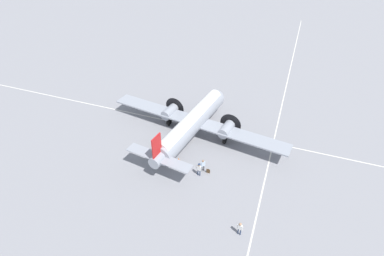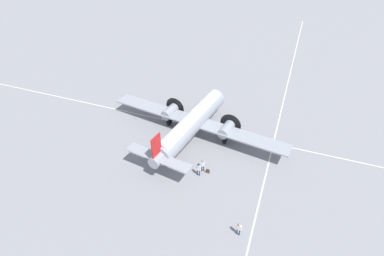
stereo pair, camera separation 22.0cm
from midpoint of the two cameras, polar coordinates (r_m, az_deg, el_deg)
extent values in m
plane|color=gray|center=(41.00, -0.15, -1.88)|extent=(300.00, 300.00, 0.00)
cube|color=silver|center=(42.96, 1.04, 0.15)|extent=(120.00, 0.16, 0.01)
cube|color=silver|center=(39.47, 14.55, -5.08)|extent=(0.16, 120.00, 0.01)
cylinder|color=#9399A3|center=(39.57, -0.16, 0.83)|extent=(4.77, 15.28, 2.56)
cylinder|color=white|center=(39.16, -0.16, 1.67)|extent=(3.90, 14.44, 1.80)
sphere|color=#9399A3|center=(45.25, 4.44, 5.71)|extent=(2.44, 2.44, 2.44)
cylinder|color=#9399A3|center=(34.52, -6.20, -5.40)|extent=(1.83, 3.12, 1.41)
cube|color=red|center=(33.01, -6.93, -3.63)|extent=(0.38, 1.66, 2.95)
cube|color=#9399A3|center=(34.21, -6.55, -5.60)|extent=(8.33, 2.67, 0.10)
cube|color=#9399A3|center=(40.55, 0.59, 1.26)|extent=(25.70, 6.17, 0.20)
cylinder|color=#9399A3|center=(42.57, -4.44, 3.07)|extent=(1.78, 2.75, 1.41)
cylinder|color=black|center=(43.56, -3.45, 3.97)|extent=(2.94, 0.48, 2.96)
sphere|color=black|center=(43.66, -3.36, 4.05)|extent=(0.49, 0.49, 0.49)
cylinder|color=#9399A3|center=(39.27, 6.39, -0.28)|extent=(1.78, 2.75, 1.41)
cylinder|color=black|center=(40.35, 7.18, 0.77)|extent=(2.94, 0.48, 2.96)
sphere|color=black|center=(40.45, 7.25, 0.87)|extent=(0.49, 0.49, 0.49)
cylinder|color=#4C4C51|center=(42.98, -4.56, 1.73)|extent=(0.18, 0.18, 0.97)
cylinder|color=black|center=(43.25, -4.52, 1.21)|extent=(0.46, 1.13, 1.10)
cylinder|color=#4C4C51|center=(39.71, 6.14, -1.69)|extent=(0.18, 0.18, 0.97)
cylinder|color=black|center=(40.01, 6.09, -2.23)|extent=(0.46, 1.13, 1.10)
cylinder|color=#4C4C51|center=(44.81, 3.46, 3.02)|extent=(0.14, 0.14, 0.88)
cylinder|color=black|center=(45.05, 3.44, 2.55)|extent=(0.28, 0.72, 0.70)
cylinder|color=navy|center=(30.66, 8.57, -18.84)|extent=(0.12, 0.12, 0.81)
cylinder|color=navy|center=(30.62, 8.99, -19.00)|extent=(0.12, 0.12, 0.81)
cube|color=white|center=(30.07, 8.91, -18.15)|extent=(0.41, 0.25, 0.61)
sphere|color=tan|center=(29.72, 8.99, -17.66)|extent=(0.27, 0.27, 0.27)
cylinder|color=white|center=(30.13, 8.46, -18.02)|extent=(0.09, 0.09, 0.58)
cylinder|color=white|center=(30.06, 9.35, -18.35)|extent=(0.09, 0.09, 0.58)
cube|color=black|center=(30.06, 9.00, -17.93)|extent=(0.05, 0.02, 0.39)
cylinder|color=#2D2D33|center=(35.89, 1.71, -7.73)|extent=(0.12, 0.12, 0.83)
cylinder|color=#2D2D33|center=(35.96, 2.08, -7.65)|extent=(0.12, 0.12, 0.83)
cube|color=silver|center=(35.42, 1.92, -6.85)|extent=(0.43, 0.40, 0.62)
sphere|color=#8C6647|center=(35.12, 1.93, -6.31)|extent=(0.28, 0.28, 0.28)
cylinder|color=silver|center=(35.38, 1.54, -6.98)|extent=(0.10, 0.10, 0.59)
cylinder|color=silver|center=(35.51, 2.29, -6.80)|extent=(0.10, 0.10, 0.59)
cylinder|color=navy|center=(35.42, 0.96, -8.44)|extent=(0.12, 0.12, 0.85)
cylinder|color=navy|center=(35.35, 1.34, -8.56)|extent=(0.12, 0.12, 0.85)
cube|color=white|center=(34.86, 1.17, -7.63)|extent=(0.42, 0.22, 0.64)
sphere|color=tan|center=(34.54, 1.18, -7.08)|extent=(0.28, 0.28, 0.28)
cylinder|color=white|center=(34.95, 0.78, -7.56)|extent=(0.10, 0.10, 0.61)
cylinder|color=white|center=(34.82, 1.56, -7.79)|extent=(0.10, 0.10, 0.61)
cube|color=maroon|center=(34.88, 1.23, -7.43)|extent=(0.05, 0.01, 0.41)
cylinder|color=navy|center=(34.46, 1.18, -6.93)|extent=(0.32, 0.32, 0.07)
cube|color=#47331E|center=(35.84, 2.92, -8.20)|extent=(0.44, 0.13, 0.53)
cube|color=#312315|center=(35.63, 2.93, -7.86)|extent=(0.16, 0.09, 0.02)
cube|color=orange|center=(37.48, -2.72, -6.29)|extent=(0.41, 0.41, 0.03)
cone|color=orange|center=(37.30, -2.74, -6.00)|extent=(0.35, 0.35, 0.54)
camera|label=1|loc=(0.11, -90.16, -0.12)|focal=28.00mm
camera|label=2|loc=(0.11, 89.84, 0.12)|focal=28.00mm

